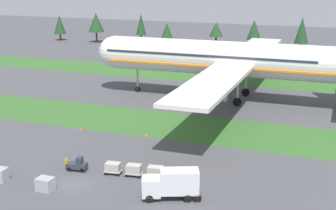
% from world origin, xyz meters
% --- Properties ---
extents(ground_plane, '(400.00, 400.00, 0.00)m').
position_xyz_m(ground_plane, '(0.00, 0.00, 0.00)').
color(ground_plane, '#47474C').
extents(grass_strip_near, '(320.00, 14.89, 0.01)m').
position_xyz_m(grass_strip_near, '(0.00, 27.49, 0.00)').
color(grass_strip_near, '#336028').
rests_on(grass_strip_near, ground).
extents(grass_strip_far, '(320.00, 14.89, 0.01)m').
position_xyz_m(grass_strip_far, '(0.00, 69.27, 0.00)').
color(grass_strip_far, '#336028').
rests_on(grass_strip_far, ground).
extents(airliner, '(60.23, 74.30, 24.40)m').
position_xyz_m(airliner, '(7.91, 48.41, 8.75)').
color(airliner, silver).
rests_on(airliner, ground).
extents(baggage_tug, '(2.75, 1.65, 1.97)m').
position_xyz_m(baggage_tug, '(-2.01, 4.12, 0.81)').
color(baggage_tug, '#2D333D').
rests_on(baggage_tug, ground).
extents(cargo_dolly_lead, '(2.39, 1.79, 1.55)m').
position_xyz_m(cargo_dolly_lead, '(2.96, 4.81, 0.92)').
color(cargo_dolly_lead, '#A3A3A8').
rests_on(cargo_dolly_lead, ground).
extents(cargo_dolly_second, '(2.39, 1.79, 1.55)m').
position_xyz_m(cargo_dolly_second, '(5.84, 5.22, 0.92)').
color(cargo_dolly_second, '#A3A3A8').
rests_on(cargo_dolly_second, ground).
extents(cargo_dolly_third, '(2.39, 1.79, 1.55)m').
position_xyz_m(cargo_dolly_third, '(8.71, 5.62, 0.92)').
color(cargo_dolly_third, '#A3A3A8').
rests_on(cargo_dolly_third, ground).
extents(catering_truck, '(7.30, 4.81, 3.58)m').
position_xyz_m(catering_truck, '(12.84, 0.76, 1.95)').
color(catering_truck, silver).
rests_on(catering_truck, ground).
extents(ground_crew_marshaller, '(0.44, 0.41, 1.74)m').
position_xyz_m(ground_crew_marshaller, '(-3.58, 3.76, 0.95)').
color(ground_crew_marshaller, black).
rests_on(ground_crew_marshaller, ground).
extents(uld_container_2, '(2.03, 1.64, 1.62)m').
position_xyz_m(uld_container_2, '(-2.48, -2.73, 0.81)').
color(uld_container_2, '#A3A3A8').
rests_on(uld_container_2, ground).
extents(taxiway_marker_0, '(0.44, 0.44, 0.65)m').
position_xyz_m(taxiway_marker_0, '(-10.86, 19.60, 0.33)').
color(taxiway_marker_0, orange).
rests_on(taxiway_marker_0, ground).
extents(taxiway_marker_1, '(0.44, 0.44, 0.53)m').
position_xyz_m(taxiway_marker_1, '(0.85, 20.67, 0.27)').
color(taxiway_marker_1, orange).
rests_on(taxiway_marker_1, ground).
extents(distant_tree_line, '(158.27, 11.03, 12.08)m').
position_xyz_m(distant_tree_line, '(6.99, 115.83, 7.09)').
color(distant_tree_line, '#4C3823').
rests_on(distant_tree_line, ground).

